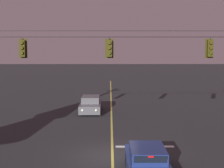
{
  "coord_description": "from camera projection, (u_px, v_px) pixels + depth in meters",
  "views": [
    {
      "loc": [
        -0.14,
        -17.38,
        5.84
      ],
      "look_at": [
        0.0,
        3.27,
        3.48
      ],
      "focal_mm": 54.15,
      "sensor_mm": 36.0,
      "label": 1
    }
  ],
  "objects": [
    {
      "name": "lane_centre_stripe",
      "position": [
        112.0,
        121.0,
        26.15
      ],
      "size": [
        0.14,
        60.0,
        0.01
      ],
      "primitive_type": "cube",
      "color": "#D1C64C",
      "rests_on": "ground"
    },
    {
      "name": "stop_bar_paint",
      "position": [
        145.0,
        147.0,
        19.6
      ],
      "size": [
        3.4,
        0.36,
        0.01
      ],
      "primitive_type": "cube",
      "color": "silver",
      "rests_on": "ground"
    },
    {
      "name": "signal_span_assembly",
      "position": [
        112.0,
        77.0,
        19.73
      ],
      "size": [
        17.06,
        0.32,
        7.73
      ],
      "color": "#423021",
      "rests_on": "ground"
    },
    {
      "name": "car_oncoming_lead",
      "position": [
        91.0,
        105.0,
        29.77
      ],
      "size": [
        1.8,
        4.42,
        1.39
      ],
      "color": "#4C4C51",
      "rests_on": "ground"
    },
    {
      "name": "traffic_light_left_inner",
      "position": [
        109.0,
        48.0,
        19.52
      ],
      "size": [
        0.48,
        0.41,
        1.22
      ],
      "color": "black"
    },
    {
      "name": "traffic_light_centre",
      "position": [
        210.0,
        48.0,
        19.56
      ],
      "size": [
        0.48,
        0.41,
        1.22
      ],
      "color": "black"
    },
    {
      "name": "traffic_light_leftmost",
      "position": [
        22.0,
        48.0,
        19.49
      ],
      "size": [
        0.48,
        0.41,
        1.22
      ],
      "color": "black"
    },
    {
      "name": "car_waiting_near_lane",
      "position": [
        147.0,
        163.0,
        15.03
      ],
      "size": [
        1.8,
        4.33,
        1.39
      ],
      "color": "navy",
      "rests_on": "ground"
    },
    {
      "name": "ground_plane",
      "position": [
        112.0,
        156.0,
        17.93
      ],
      "size": [
        180.0,
        180.0,
        0.0
      ],
      "primitive_type": "plane",
      "color": "#28282B"
    }
  ]
}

